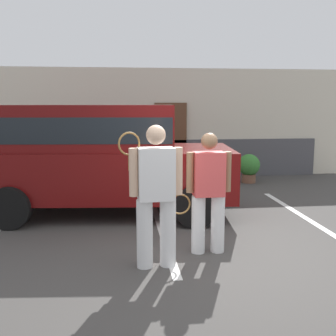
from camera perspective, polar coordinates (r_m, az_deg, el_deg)
The scene contains 8 objects.
ground_plane at distance 5.70m, azimuth 5.77°, elevation -12.33°, with size 40.00×40.00×0.00m, color #423F3D.
parking_stripe_1 at distance 7.02m, azimuth -1.11°, elevation -8.10°, with size 0.12×4.40×0.01m, color silver.
parking_stripe_2 at distance 7.75m, azimuth 19.32°, elevation -6.97°, with size 0.12×4.40×0.01m, color silver.
house_frontage at distance 11.54m, azimuth -0.80°, elevation 5.85°, with size 10.62×0.40×3.05m.
parked_suv at distance 7.69m, azimuth -9.16°, elevation 2.00°, with size 4.75×2.49×2.05m.
tennis_player_man at distance 5.09m, azimuth -1.72°, elevation -3.71°, with size 0.81×0.31×1.82m.
tennis_player_woman at distance 5.62m, azimuth 5.67°, elevation -3.34°, with size 0.89×0.26×1.68m.
potted_plant_by_porch at distance 10.92m, azimuth 11.32°, elevation 0.17°, with size 0.58×0.58×0.76m.
Camera 1 is at (-1.16, -5.18, 2.07)m, focal length 43.29 mm.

